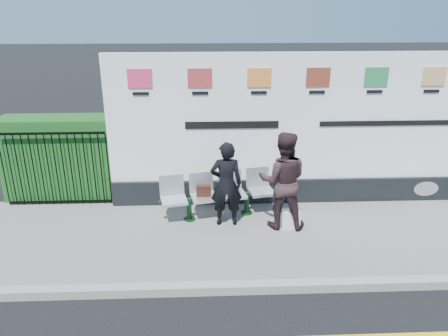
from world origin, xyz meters
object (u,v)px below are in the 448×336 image
bench (218,205)px  woman_left (226,184)px  billboard (312,140)px  woman_right (283,181)px

bench → woman_left: 0.65m
billboard → woman_left: 2.06m
billboard → woman_right: (-0.75, -1.09, -0.40)m
bench → woman_left: size_ratio=1.36×
billboard → bench: billboard is taller
bench → woman_left: woman_left is taller
woman_right → billboard: bearing=-116.9°
billboard → bench: bearing=-160.3°
bench → woman_right: (1.13, -0.41, 0.67)m
bench → woman_right: 1.38m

